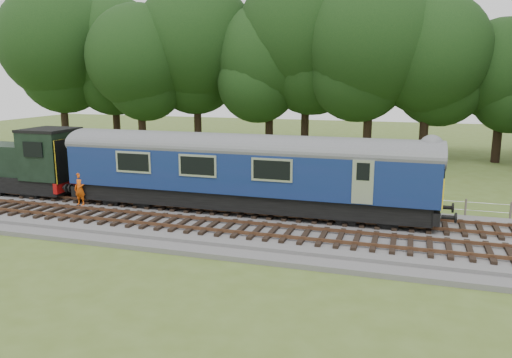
% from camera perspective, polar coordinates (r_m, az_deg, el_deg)
% --- Properties ---
extents(ground, '(120.00, 120.00, 0.00)m').
position_cam_1_polar(ground, '(22.37, 8.22, -6.29)').
color(ground, '#4B5E22').
rests_on(ground, ground).
extents(ballast, '(70.00, 7.00, 0.35)m').
position_cam_1_polar(ballast, '(22.32, 8.24, -5.86)').
color(ballast, '#4C4C4F').
rests_on(ballast, ground).
extents(track_north, '(67.20, 2.40, 0.21)m').
position_cam_1_polar(track_north, '(23.58, 8.80, -4.32)').
color(track_north, black).
rests_on(track_north, ballast).
extents(track_south, '(67.20, 2.40, 0.21)m').
position_cam_1_polar(track_south, '(20.74, 7.54, -6.51)').
color(track_south, black).
rests_on(track_south, ballast).
extents(fence, '(64.00, 0.12, 1.00)m').
position_cam_1_polar(fence, '(26.65, 9.79, -3.43)').
color(fence, '#6B6054').
rests_on(fence, ground).
extents(tree_line, '(70.00, 8.00, 18.00)m').
position_cam_1_polar(tree_line, '(43.72, 12.89, 2.28)').
color(tree_line, black).
rests_on(tree_line, ground).
extents(dmu_railcar, '(18.05, 2.86, 3.88)m').
position_cam_1_polar(dmu_railcar, '(24.09, -1.39, 1.50)').
color(dmu_railcar, black).
rests_on(dmu_railcar, ground).
extents(shunter_loco, '(8.92, 2.60, 3.38)m').
position_cam_1_polar(shunter_loco, '(31.51, -26.13, 1.53)').
color(shunter_loco, black).
rests_on(shunter_loco, ground).
extents(worker, '(0.64, 0.44, 1.70)m').
position_cam_1_polar(worker, '(27.12, -19.48, -1.06)').
color(worker, '#E4520C').
rests_on(worker, ballast).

